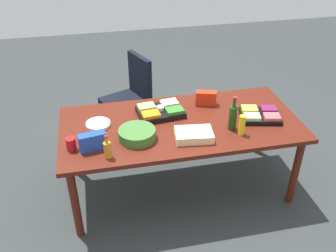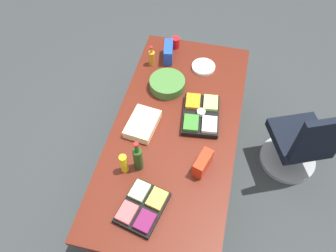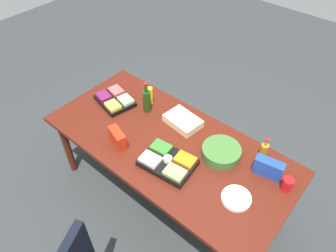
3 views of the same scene
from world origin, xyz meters
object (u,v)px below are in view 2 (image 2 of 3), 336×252
paper_plate_stack (203,67)px  wine_bottle (138,158)px  dressing_bottle (152,57)px  chip_bag_red (203,163)px  fruit_platter (142,207)px  conference_table (175,133)px  mustard_bottle (124,164)px  salad_bowl (167,84)px  sheet_cake (143,124)px  veggie_tray (201,115)px  red_solo_cup (176,43)px  chip_bag_blue (168,52)px  office_chair (300,145)px

paper_plate_stack → wine_bottle: 1.21m
paper_plate_stack → dressing_bottle: 0.50m
chip_bag_red → paper_plate_stack: bearing=-170.8°
paper_plate_stack → fruit_platter: bearing=-6.9°
conference_table → mustard_bottle: bearing=-31.3°
salad_bowl → chip_bag_red: 0.87m
chip_bag_red → sheet_cake: bearing=-116.5°
mustard_bottle → dressing_bottle: 1.17m
veggie_tray → sheet_cake: veggie_tray is taller
dressing_bottle → red_solo_cup: 0.33m
dressing_bottle → chip_bag_blue: dressing_bottle is taller
office_chair → dressing_bottle: 1.62m
paper_plate_stack → red_solo_cup: (-0.23, -0.32, 0.04)m
veggie_tray → dressing_bottle: 0.78m
chip_bag_blue → red_solo_cup: bearing=169.5°
salad_bowl → veggie_tray: bearing=52.5°
chip_bag_red → red_solo_cup: bearing=-159.1°
red_solo_cup → chip_bag_red: bearing=20.9°
paper_plate_stack → salad_bowl: salad_bowl is taller
sheet_cake → chip_bag_blue: chip_bag_blue is taller
fruit_platter → red_solo_cup: (-1.72, -0.14, 0.02)m
salad_bowl → chip_bag_blue: size_ratio=1.45×
conference_table → paper_plate_stack: 0.75m
veggie_tray → fruit_platter: (0.90, -0.26, -0.00)m
veggie_tray → chip_bag_blue: 0.78m
mustard_bottle → salad_bowl: 0.91m
office_chair → mustard_bottle: office_chair is taller
red_solo_cup → chip_bag_blue: (0.17, -0.03, 0.02)m
conference_table → wine_bottle: 0.50m
salad_bowl → red_solo_cup: (-0.55, -0.05, 0.01)m
paper_plate_stack → veggie_tray: size_ratio=0.49×
office_chair → chip_bag_blue: office_chair is taller
veggie_tray → chip_bag_blue: (-0.65, -0.43, 0.04)m
office_chair → sheet_cake: bearing=-73.9°
sheet_cake → wine_bottle: bearing=11.4°
conference_table → mustard_bottle: size_ratio=11.84×
fruit_platter → chip_bag_blue: bearing=-173.6°
paper_plate_stack → salad_bowl: (0.32, -0.28, 0.03)m
chip_bag_red → chip_bag_blue: chip_bag_blue is taller
wine_bottle → red_solo_cup: bearing=-179.0°
sheet_cake → chip_bag_red: bearing=63.5°
veggie_tray → fruit_platter: bearing=-16.0°
mustard_bottle → paper_plate_stack: size_ratio=0.84×
mustard_bottle → veggie_tray: size_ratio=0.41×
salad_bowl → red_solo_cup: red_solo_cup is taller
wine_bottle → paper_plate_stack: bearing=165.6°
salad_bowl → wine_bottle: size_ratio=1.00×
sheet_cake → chip_bag_red: 0.61m
chip_bag_red → chip_bag_blue: size_ratio=0.91×
fruit_platter → wine_bottle: (-0.32, -0.12, 0.09)m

